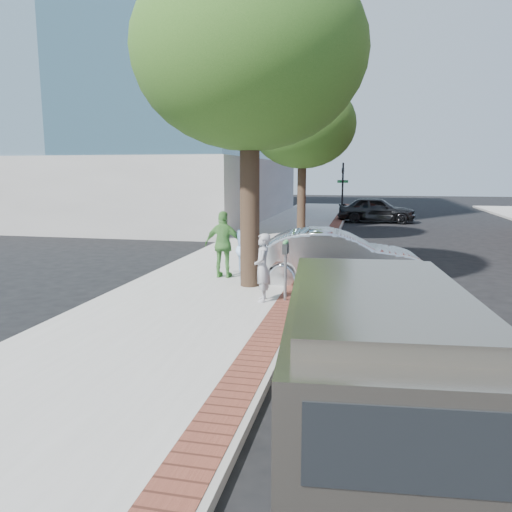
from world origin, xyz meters
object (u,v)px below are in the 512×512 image
(person_gray, at_px, (262,268))
(sedan_silver, at_px, (334,258))
(person_green, at_px, (224,244))
(van, at_px, (374,349))
(parking_meter, at_px, (286,257))
(person_officer, at_px, (249,247))
(bg_car, at_px, (376,210))

(person_gray, distance_m, sedan_silver, 3.11)
(person_gray, distance_m, person_green, 2.95)
(van, bearing_deg, person_green, 112.70)
(parking_meter, xyz_separation_m, van, (1.98, -5.52, -0.14))
(person_officer, bearing_deg, parking_meter, -158.08)
(person_officer, xyz_separation_m, sedan_silver, (2.28, 0.87, -0.36))
(person_officer, distance_m, sedan_silver, 2.47)
(bg_car, bearing_deg, person_green, 169.19)
(person_green, bearing_deg, parking_meter, 134.46)
(person_gray, xyz_separation_m, van, (2.51, -5.38, 0.10))
(person_officer, height_order, bg_car, person_officer)
(bg_car, bearing_deg, parking_meter, 176.32)
(parking_meter, xyz_separation_m, person_green, (-2.19, 2.30, -0.08))
(parking_meter, height_order, van, van)
(sedan_silver, relative_size, bg_car, 1.01)
(person_green, height_order, van, person_green)
(person_officer, bearing_deg, sedan_silver, -84.49)
(person_gray, bearing_deg, person_officer, -167.68)
(parking_meter, height_order, person_officer, person_officer)
(person_gray, xyz_separation_m, sedan_silver, (1.53, 2.70, -0.16))
(person_officer, bearing_deg, person_green, 41.04)
(person_green, height_order, sedan_silver, person_green)
(person_green, distance_m, sedan_silver, 3.21)
(parking_meter, xyz_separation_m, person_gray, (-0.53, -0.14, -0.24))
(parking_meter, distance_m, sedan_silver, 2.78)
(parking_meter, distance_m, person_gray, 0.60)
(sedan_silver, height_order, bg_car, bg_car)
(person_gray, xyz_separation_m, person_green, (-1.66, 2.44, 0.16))
(person_gray, relative_size, bg_car, 0.34)
(person_green, relative_size, sedan_silver, 0.40)
(person_officer, distance_m, van, 7.91)
(person_green, bearing_deg, sedan_silver, -174.42)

